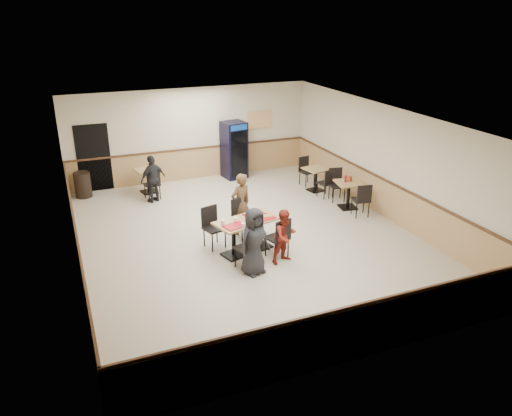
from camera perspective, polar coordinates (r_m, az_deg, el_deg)
name	(u,v)px	position (r m, az deg, el deg)	size (l,w,h in m)	color
ground	(247,238)	(12.50, -1.03, -3.39)	(10.00, 10.00, 0.00)	beige
room_shell	(271,177)	(15.10, 1.74, 3.56)	(10.00, 10.00, 10.00)	silver
main_table	(247,230)	(11.60, -1.04, -2.58)	(1.65, 1.12, 0.81)	black
main_chairs	(245,232)	(11.58, -1.26, -2.76)	(1.75, 2.05, 1.02)	black
diner_woman_left	(254,241)	(10.59, -0.22, -3.83)	(0.73, 0.48, 1.50)	black
diner_woman_right	(285,236)	(11.13, 3.32, -3.23)	(0.61, 0.47, 1.25)	maroon
diner_man_opposite	(241,204)	(12.44, -1.75, 0.47)	(0.58, 0.38, 1.59)	brown
lone_diner	(153,179)	(14.84, -11.69, 3.28)	(0.83, 0.34, 1.41)	black
tabletop_clutter	(250,219)	(11.47, -0.69, -1.28)	(1.35, 0.91, 0.12)	#B00B16
side_table_near	(349,191)	(14.37, 10.54, 1.94)	(0.84, 0.84, 0.78)	black
side_table_near_chair_south	(361,199)	(13.90, 11.89, 1.02)	(0.46, 0.46, 0.98)	black
side_table_near_chair_north	(337,185)	(14.87, 9.27, 2.62)	(0.46, 0.46, 0.98)	black
side_table_far	(316,176)	(15.60, 6.87, 3.67)	(0.79, 0.79, 0.73)	black
side_table_far_chair_south	(325,182)	(15.12, 7.93, 2.92)	(0.43, 0.43, 0.93)	black
side_table_far_chair_north	(307,171)	(16.09, 5.87, 4.21)	(0.43, 0.43, 0.93)	black
condiment_caddy	(348,179)	(14.28, 10.43, 3.30)	(0.23, 0.06, 0.20)	#9E0B17
back_table	(148,177)	(15.71, -12.25, 3.49)	(0.81, 0.81, 0.75)	black
back_table_chair_lone	(152,184)	(15.15, -11.81, 2.74)	(0.44, 0.44, 0.95)	black
pepsi_cooler	(234,150)	(16.66, -2.51, 6.64)	(0.81, 0.81, 1.88)	black
trash_bin	(83,185)	(15.90, -19.19, 2.53)	(0.49, 0.49, 0.77)	black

